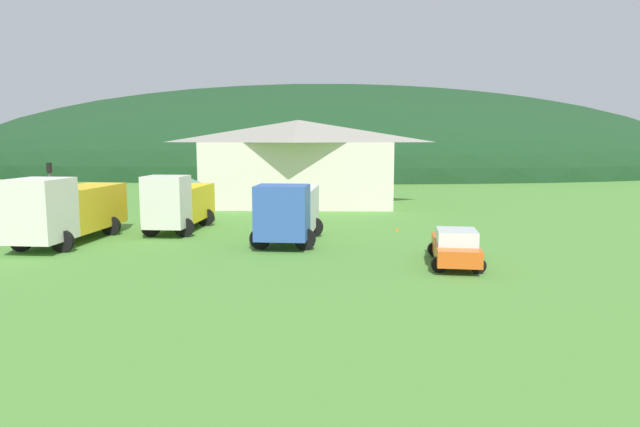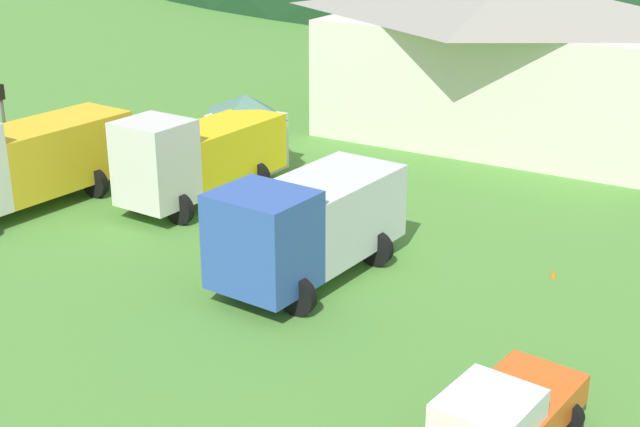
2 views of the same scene
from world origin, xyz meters
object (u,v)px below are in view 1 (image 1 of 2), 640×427
object	(u,v)px
play_shed_cream	(185,198)
flatbed_truck_yellow	(179,202)
box_truck_blue	(288,210)
traffic_light_west	(51,193)
traffic_cone_near_pickup	(397,231)
heavy_rig_striped	(66,208)
service_pickup_orange	(455,247)
depot_building	(299,161)

from	to	relation	value
play_shed_cream	flatbed_truck_yellow	bearing A→B (deg)	-79.82
play_shed_cream	box_truck_blue	distance (m)	10.98
box_truck_blue	traffic_light_west	size ratio (longest dim) A/B	1.60
traffic_light_west	traffic_cone_near_pickup	distance (m)	19.87
heavy_rig_striped	service_pickup_orange	bearing A→B (deg)	80.66
depot_building	play_shed_cream	world-z (taller)	depot_building
traffic_light_west	heavy_rig_striped	bearing A→B (deg)	-36.62
heavy_rig_striped	box_truck_blue	xyz separation A→B (m)	(11.85, 0.53, -0.12)
traffic_light_west	traffic_cone_near_pickup	bearing A→B (deg)	10.05
traffic_light_west	flatbed_truck_yellow	bearing A→B (deg)	27.78
box_truck_blue	service_pickup_orange	distance (m)	9.54
depot_building	traffic_cone_near_pickup	distance (m)	16.12
play_shed_cream	flatbed_truck_yellow	xyz separation A→B (m)	(0.74, -4.14, 0.16)
depot_building	play_shed_cream	distance (m)	12.57
depot_building	heavy_rig_striped	xyz separation A→B (m)	(-11.25, -18.51, -1.79)
flatbed_truck_yellow	traffic_light_west	world-z (taller)	traffic_light_west
service_pickup_orange	traffic_light_west	xyz separation A→B (m)	(-20.99, 5.77, 1.79)
heavy_rig_striped	traffic_cone_near_pickup	xyz separation A→B (m)	(18.10, 4.39, -1.89)
flatbed_truck_yellow	play_shed_cream	bearing A→B (deg)	-166.53
depot_building	flatbed_truck_yellow	bearing A→B (deg)	-114.00
box_truck_blue	play_shed_cream	bearing A→B (deg)	-131.26
service_pickup_orange	traffic_light_west	distance (m)	21.84
flatbed_truck_yellow	traffic_light_west	distance (m)	7.03
heavy_rig_striped	service_pickup_orange	world-z (taller)	heavy_rig_striped
depot_building	heavy_rig_striped	distance (m)	21.73
heavy_rig_striped	traffic_cone_near_pickup	bearing A→B (deg)	108.02
service_pickup_orange	traffic_light_west	bearing A→B (deg)	-98.74
service_pickup_orange	traffic_cone_near_pickup	distance (m)	9.38
service_pickup_orange	traffic_cone_near_pickup	size ratio (longest dim) A/B	9.40
depot_building	traffic_light_west	xyz separation A→B (m)	(-12.54, -17.55, -1.07)
depot_building	heavy_rig_striped	bearing A→B (deg)	-121.29
service_pickup_orange	play_shed_cream	bearing A→B (deg)	-123.60
service_pickup_orange	traffic_cone_near_pickup	bearing A→B (deg)	-163.52
service_pickup_orange	traffic_light_west	world-z (taller)	traffic_light_west
depot_building	traffic_cone_near_pickup	world-z (taller)	depot_building
heavy_rig_striped	service_pickup_orange	distance (m)	20.31
heavy_rig_striped	traffic_light_west	world-z (taller)	traffic_light_west
play_shed_cream	service_pickup_orange	bearing A→B (deg)	-40.23
depot_building	box_truck_blue	distance (m)	18.09
play_shed_cream	traffic_cone_near_pickup	xyz separation A→B (m)	(13.96, -3.96, -1.60)
heavy_rig_striped	box_truck_blue	size ratio (longest dim) A/B	1.26
box_truck_blue	traffic_cone_near_pickup	distance (m)	7.56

